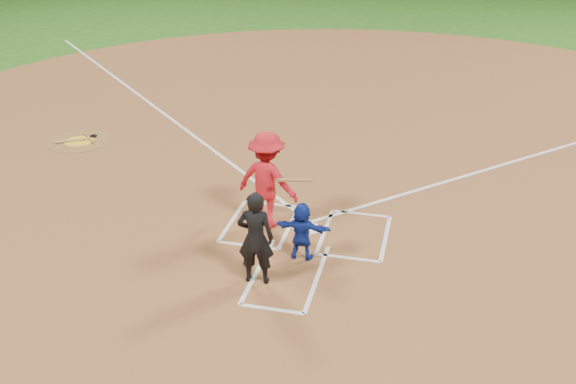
% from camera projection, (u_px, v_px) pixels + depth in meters
% --- Properties ---
extents(ground, '(120.00, 120.00, 0.00)m').
position_uv_depth(ground, '(307.00, 229.00, 13.02)').
color(ground, '#245B16').
rests_on(ground, ground).
extents(home_plate_dirt, '(28.00, 28.00, 0.01)m').
position_uv_depth(home_plate_dirt, '(351.00, 130.00, 18.27)').
color(home_plate_dirt, brown).
rests_on(home_plate_dirt, ground).
extents(home_plate, '(0.60, 0.60, 0.02)m').
position_uv_depth(home_plate, '(307.00, 229.00, 13.01)').
color(home_plate, white).
rests_on(home_plate, home_plate_dirt).
extents(on_deck_circle, '(1.70, 1.70, 0.01)m').
position_uv_depth(on_deck_circle, '(79.00, 141.00, 17.41)').
color(on_deck_circle, brown).
rests_on(on_deck_circle, home_plate_dirt).
extents(on_deck_logo, '(0.80, 0.80, 0.00)m').
position_uv_depth(on_deck_logo, '(79.00, 141.00, 17.41)').
color(on_deck_logo, yellow).
rests_on(on_deck_logo, on_deck_circle).
extents(on_deck_bat_a, '(0.63, 0.65, 0.06)m').
position_uv_depth(on_deck_bat_a, '(89.00, 137.00, 17.59)').
color(on_deck_bat_a, '#A86A3D').
rests_on(on_deck_bat_a, on_deck_circle).
extents(on_deck_bat_b, '(0.73, 0.53, 0.06)m').
position_uv_depth(on_deck_bat_b, '(71.00, 141.00, 17.35)').
color(on_deck_bat_b, '#A1743B').
rests_on(on_deck_bat_b, on_deck_circle).
extents(bat_weight_donut, '(0.19, 0.19, 0.05)m').
position_uv_depth(bat_weight_donut, '(93.00, 136.00, 17.71)').
color(bat_weight_donut, black).
rests_on(bat_weight_donut, on_deck_circle).
extents(catcher, '(1.05, 0.35, 1.13)m').
position_uv_depth(catcher, '(302.00, 231.00, 11.78)').
color(catcher, '#122A99').
rests_on(catcher, home_plate_dirt).
extents(umpire, '(0.67, 0.47, 1.73)m').
position_uv_depth(umpire, '(256.00, 238.00, 10.95)').
color(umpire, black).
rests_on(umpire, home_plate_dirt).
extents(chalk_markings, '(28.35, 17.32, 0.01)m').
position_uv_depth(chalk_markings, '(347.00, 138.00, 17.64)').
color(chalk_markings, white).
rests_on(chalk_markings, home_plate_dirt).
extents(batter_at_plate, '(1.62, 1.02, 2.01)m').
position_uv_depth(batter_at_plate, '(267.00, 180.00, 12.74)').
color(batter_at_plate, red).
rests_on(batter_at_plate, home_plate_dirt).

